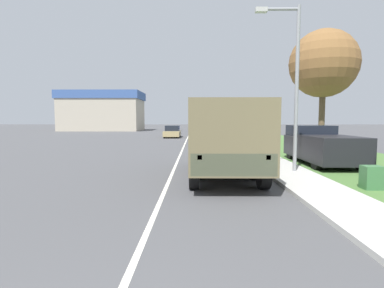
% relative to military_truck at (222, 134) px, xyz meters
% --- Properties ---
extents(ground_plane, '(180.00, 180.00, 0.00)m').
position_rel_military_truck_xyz_m(ground_plane, '(-1.91, 29.19, -1.56)').
color(ground_plane, '#4C4C4F').
extents(lane_centre_stripe, '(0.12, 120.00, 0.00)m').
position_rel_military_truck_xyz_m(lane_centre_stripe, '(-1.91, 29.19, -1.56)').
color(lane_centre_stripe, silver).
rests_on(lane_centre_stripe, ground).
extents(sidewalk_right, '(1.80, 120.00, 0.12)m').
position_rel_military_truck_xyz_m(sidewalk_right, '(2.59, 29.19, -1.50)').
color(sidewalk_right, beige).
rests_on(sidewalk_right, ground).
extents(grass_strip_right, '(7.00, 120.00, 0.02)m').
position_rel_military_truck_xyz_m(grass_strip_right, '(6.99, 29.19, -1.55)').
color(grass_strip_right, '#4C7538').
rests_on(grass_strip_right, ground).
extents(military_truck, '(2.39, 6.78, 2.74)m').
position_rel_military_truck_xyz_m(military_truck, '(0.00, 0.00, 0.00)').
color(military_truck, '#474C38').
rests_on(military_truck, ground).
extents(car_nearest_ahead, '(1.75, 4.56, 1.64)m').
position_rel_military_truck_xyz_m(car_nearest_ahead, '(0.11, 14.63, -0.83)').
color(car_nearest_ahead, tan).
rests_on(car_nearest_ahead, ground).
extents(car_second_ahead, '(1.83, 4.69, 1.40)m').
position_rel_military_truck_xyz_m(car_second_ahead, '(-3.72, 24.19, -0.92)').
color(car_second_ahead, tan).
rests_on(car_second_ahead, ground).
extents(car_third_ahead, '(1.74, 4.25, 1.70)m').
position_rel_military_truck_xyz_m(car_third_ahead, '(0.22, 33.05, -0.81)').
color(car_third_ahead, '#B7BABF').
rests_on(car_third_ahead, ground).
extents(car_fourth_ahead, '(1.70, 4.10, 1.63)m').
position_rel_military_truck_xyz_m(car_fourth_ahead, '(-0.18, 48.91, -0.84)').
color(car_fourth_ahead, navy).
rests_on(car_fourth_ahead, ground).
extents(pickup_truck, '(2.06, 5.14, 1.78)m').
position_rel_military_truck_xyz_m(pickup_truck, '(4.95, 3.14, -0.67)').
color(pickup_truck, black).
rests_on(pickup_truck, grass_strip_right).
extents(lamp_post, '(1.69, 0.24, 6.22)m').
position_rel_military_truck_xyz_m(lamp_post, '(2.61, 0.40, 2.32)').
color(lamp_post, gray).
rests_on(lamp_post, sidewalk_right).
extents(tree_mid_right, '(4.31, 4.31, 7.82)m').
position_rel_military_truck_xyz_m(tree_mid_right, '(7.22, 8.52, 4.09)').
color(tree_mid_right, brown).
rests_on(tree_mid_right, grass_strip_right).
extents(utility_box, '(0.55, 0.45, 0.70)m').
position_rel_military_truck_xyz_m(utility_box, '(4.29, -2.21, -1.19)').
color(utility_box, '#3D7042').
rests_on(utility_box, grass_strip_right).
extents(building_distant, '(14.96, 9.02, 7.33)m').
position_rel_military_truck_xyz_m(building_distant, '(-18.61, 45.82, 2.15)').
color(building_distant, '#B2A893').
rests_on(building_distant, ground).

